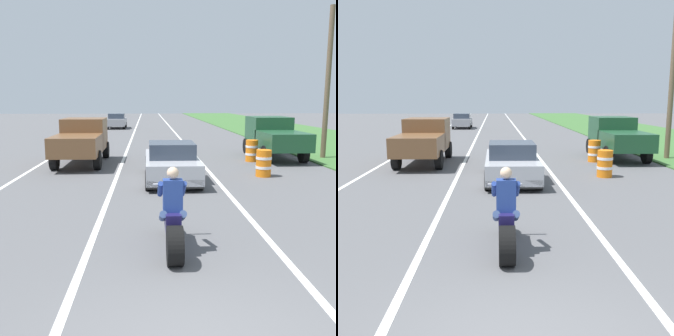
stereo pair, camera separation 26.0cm
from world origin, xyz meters
TOP-DOWN VIEW (x-y plane):
  - lane_stripe_left_solid at (-5.40, 20.00)m, footprint 0.14×120.00m
  - lane_stripe_right_solid at (1.80, 20.00)m, footprint 0.14×120.00m
  - lane_stripe_centre_dashed at (-1.80, 20.00)m, footprint 0.14×120.00m
  - motorcycle_with_rider at (-0.20, 3.38)m, footprint 0.70×2.21m
  - sports_car_silver at (0.19, 10.01)m, footprint 1.84×4.30m
  - pickup_truck_left_lane_brown at (-3.57, 13.91)m, footprint 2.02×4.80m
  - pickup_truck_right_shoulder_dark_green at (5.56, 15.20)m, footprint 2.02×4.80m
  - utility_pole_roadside at (7.90, 14.81)m, footprint 0.24×0.24m
  - construction_barrel_nearest at (3.67, 10.52)m, footprint 0.58×0.58m
  - construction_barrel_mid at (4.19, 14.13)m, footprint 0.58×0.58m
  - distant_car_far_ahead at (-3.67, 36.08)m, footprint 1.80×4.00m

SIDE VIEW (x-z plane):
  - lane_stripe_left_solid at x=-5.40m, z-range 0.00..0.01m
  - lane_stripe_right_solid at x=1.80m, z-range 0.00..0.01m
  - lane_stripe_centre_dashed at x=-1.80m, z-range 0.00..0.01m
  - construction_barrel_nearest at x=3.67m, z-range 0.00..1.00m
  - construction_barrel_mid at x=4.19m, z-range 0.00..1.00m
  - motorcycle_with_rider at x=-0.20m, z-range -0.22..1.40m
  - sports_car_silver at x=0.19m, z-range -0.05..1.31m
  - distant_car_far_ahead at x=-3.67m, z-range 0.02..1.52m
  - pickup_truck_left_lane_brown at x=-3.57m, z-range 0.12..2.10m
  - pickup_truck_right_shoulder_dark_green at x=5.56m, z-range 0.12..2.10m
  - utility_pole_roadside at x=7.90m, z-range 0.00..7.12m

